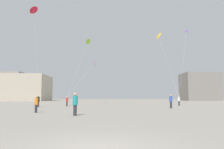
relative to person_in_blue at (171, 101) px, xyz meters
The scene contains 14 objects.
ground_plane 23.05m from the person_in_blue, 109.57° to the right, with size 300.00×300.00×0.00m, color #9E9689.
person_in_blue is the anchor object (origin of this frame).
person_in_red 15.96m from the person_in_blue, 159.19° to the left, with size 0.34×0.34×1.57m.
person_in_black 18.92m from the person_in_blue, 169.81° to the left, with size 0.37×0.37×1.72m.
person_in_white 9.23m from the person_in_blue, 67.52° to the left, with size 0.38×0.38×1.72m.
person_in_orange 16.70m from the person_in_blue, 151.51° to the right, with size 0.35×0.35×1.60m.
person_in_teal 15.25m from the person_in_blue, 132.82° to the right, with size 0.39×0.39×1.81m.
kite_magenta_delta 18.94m from the person_in_blue, 131.21° to the left, with size 3.87×8.48×7.30m.
kite_crimson_diamond 22.99m from the person_in_blue, behind, with size 1.39×2.96×13.14m.
kite_amber_diamond 14.00m from the person_in_blue, 87.81° to the left, with size 3.83×1.44×11.47m.
kite_lime_diamond 16.14m from the person_in_blue, 153.76° to the left, with size 3.69×1.07×9.62m.
kite_violet_delta 20.96m from the person_in_blue, 63.59° to the left, with size 4.32×6.73×13.94m.
building_centre_hall 71.90m from the person_in_blue, 128.53° to the left, with size 21.29×19.18×10.06m.
building_right_hall 66.89m from the person_in_blue, 65.86° to the left, with size 13.52×12.46×11.32m.
Camera 1 is at (0.61, -6.38, 1.45)m, focal length 34.18 mm.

